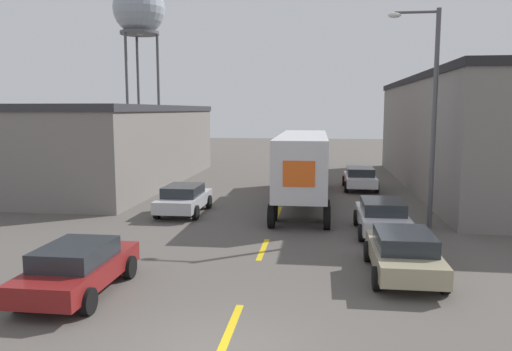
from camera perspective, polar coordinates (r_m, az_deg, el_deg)
The scene contains 11 objects.
road_centerline at distance 18.63m, azimuth 0.82°, elevation -8.41°, with size 0.20×16.47×0.01m.
warehouse_left at distance 37.26m, azimuth -18.94°, elevation 3.41°, with size 13.53×21.32×5.42m.
warehouse_right at distance 35.58m, azimuth 24.24°, elevation 4.46°, with size 9.34×26.04×7.24m.
semi_truck at distance 27.51m, azimuth 5.46°, elevation 1.72°, with size 2.76×13.91×3.85m.
parked_car_left_near at distance 14.99m, azimuth -19.69°, elevation -9.82°, with size 2.10×4.47×1.43m.
parked_car_right_mid at distance 21.36m, azimuth 14.21°, elevation -4.47°, with size 2.10×4.47×1.43m.
parked_car_right_far at distance 32.93m, azimuth 11.79°, elevation -0.24°, with size 2.10×4.47×1.43m.
parked_car_right_near at distance 16.19m, azimuth 16.48°, elevation -8.39°, with size 2.10×4.47×1.43m.
parked_car_left_far at distance 24.98m, azimuth -8.24°, elevation -2.59°, with size 2.10×4.47×1.43m.
water_tower at distance 55.55m, azimuth -13.23°, elevation 17.83°, with size 5.33×5.33×18.16m.
street_lamp at distance 22.67m, azimuth 19.22°, elevation 7.52°, with size 2.18×0.32×9.31m.
Camera 1 is at (2.02, -9.77, 5.12)m, focal length 35.00 mm.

